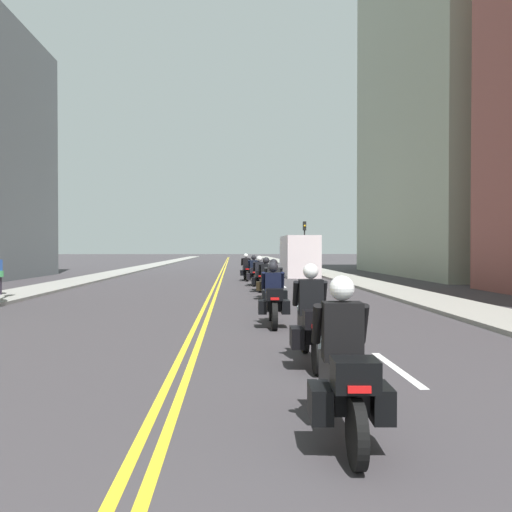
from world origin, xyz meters
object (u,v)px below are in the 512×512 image
motorcycle_1 (311,323)px  motorcycle_2 (273,300)px  motorcycle_4 (266,282)px  traffic_light_far (305,236)px  motorcycle_7 (246,270)px  parked_truck (298,258)px  motorcycle_0 (344,373)px  motorcycle_6 (254,273)px  motorcycle_3 (274,290)px  motorcycle_5 (260,277)px

motorcycle_1 → motorcycle_2: motorcycle_1 is taller
motorcycle_1 → motorcycle_4: motorcycle_1 is taller
motorcycle_1 → traffic_light_far: 36.79m
motorcycle_7 → parked_truck: parked_truck is taller
motorcycle_1 → motorcycle_7: bearing=92.9°
motorcycle_0 → motorcycle_1: bearing=89.4°
motorcycle_4 → motorcycle_6: 6.83m
motorcycle_1 → motorcycle_6: bearing=92.3°
motorcycle_3 → motorcycle_6: (-0.17, 10.60, 0.00)m
motorcycle_1 → motorcycle_5: motorcycle_1 is taller
motorcycle_1 → motorcycle_4: size_ratio=1.09×
motorcycle_3 → motorcycle_4: motorcycle_3 is taller
motorcycle_1 → motorcycle_2: 4.18m
motorcycle_4 → traffic_light_far: size_ratio=0.49×
motorcycle_6 → traffic_light_far: (5.33, 18.49, 2.37)m
motorcycle_2 → parked_truck: parked_truck is taller
traffic_light_far → motorcycle_4: bearing=-101.5°
motorcycle_2 → motorcycle_7: (-0.18, 17.74, 0.01)m
motorcycle_1 → motorcycle_6: size_ratio=1.08×
motorcycle_0 → motorcycle_2: (-0.10, 7.48, -0.02)m
motorcycle_4 → motorcycle_6: size_ratio=1.00×
motorcycle_5 → motorcycle_3: bearing=-90.4°
motorcycle_5 → parked_truck: 13.07m
motorcycle_0 → motorcycle_6: size_ratio=1.04×
motorcycle_0 → motorcycle_1: size_ratio=0.96×
motorcycle_7 → traffic_light_far: traffic_light_far is taller
motorcycle_5 → motorcycle_6: bearing=91.1°
motorcycle_4 → motorcycle_7: motorcycle_7 is taller
motorcycle_5 → motorcycle_1: bearing=-90.5°
motorcycle_1 → parked_truck: bearing=84.7°
motorcycle_6 → motorcycle_1: bearing=-90.7°
motorcycle_2 → parked_truck: 23.10m
motorcycle_1 → motorcycle_2: bearing=95.8°
motorcycle_2 → motorcycle_6: 13.69m
motorcycle_0 → motorcycle_2: bearing=93.6°
motorcycle_3 → motorcycle_7: size_ratio=1.00×
motorcycle_4 → motorcycle_6: motorcycle_4 is taller
motorcycle_3 → motorcycle_4: bearing=90.8°
traffic_light_far → motorcycle_3: bearing=-100.1°
motorcycle_2 → motorcycle_6: size_ratio=1.05×
motorcycle_0 → parked_truck: parked_truck is taller
motorcycle_3 → motorcycle_7: bearing=92.8°
motorcycle_5 → traffic_light_far: 22.71m
motorcycle_1 → motorcycle_5: bearing=92.0°
motorcycle_2 → motorcycle_0: bearing=-87.4°
motorcycle_1 → traffic_light_far: traffic_light_far is taller
motorcycle_2 → motorcycle_3: bearing=86.9°
motorcycle_0 → traffic_light_far: traffic_light_far is taller
motorcycle_1 → motorcycle_0: bearing=-91.8°
motorcycle_1 → motorcycle_6: motorcycle_1 is taller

